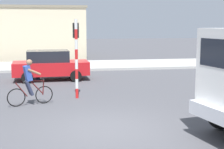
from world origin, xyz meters
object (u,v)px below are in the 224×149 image
(traffic_light_pole, at_px, (76,47))
(car_red_near, at_px, (50,65))
(pedestrian_near_kerb, at_px, (37,65))
(cyclist, at_px, (30,82))

(traffic_light_pole, bearing_deg, car_red_near, 103.27)
(traffic_light_pole, distance_m, car_red_near, 5.00)
(car_red_near, bearing_deg, traffic_light_pole, -76.73)
(car_red_near, xyz_separation_m, pedestrian_near_kerb, (-0.67, -0.18, 0.03))
(traffic_light_pole, distance_m, pedestrian_near_kerb, 5.02)
(traffic_light_pole, height_order, car_red_near, traffic_light_pole)
(traffic_light_pole, relative_size, car_red_near, 0.79)
(car_red_near, bearing_deg, cyclist, -96.90)
(car_red_near, height_order, pedestrian_near_kerb, pedestrian_near_kerb)
(cyclist, xyz_separation_m, pedestrian_near_kerb, (0.02, 5.53, -0.02))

